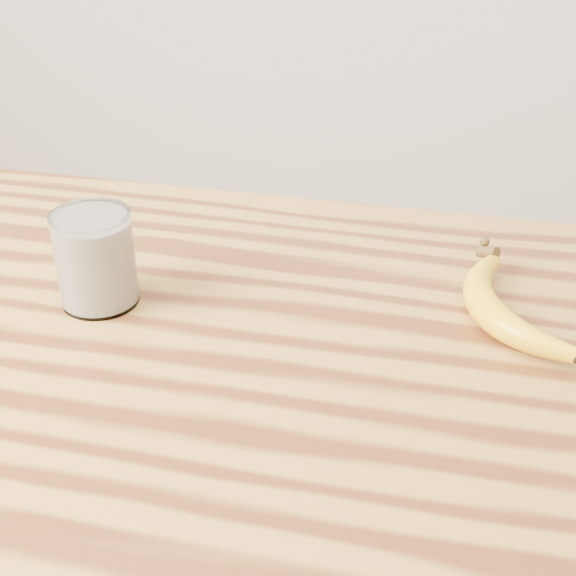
# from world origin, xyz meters

# --- Properties ---
(table) EXTENTS (1.20, 0.80, 0.90)m
(table) POSITION_xyz_m (0.00, 0.00, 0.77)
(table) COLOR olive
(table) RESTS_ON ground
(smoothie_glass) EXTENTS (0.09, 0.09, 0.11)m
(smoothie_glass) POSITION_xyz_m (-0.13, 0.08, 0.95)
(smoothie_glass) COLOR white
(smoothie_glass) RESTS_ON table
(banana) EXTENTS (0.21, 0.30, 0.04)m
(banana) POSITION_xyz_m (0.29, 0.13, 0.92)
(banana) COLOR gold
(banana) RESTS_ON table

